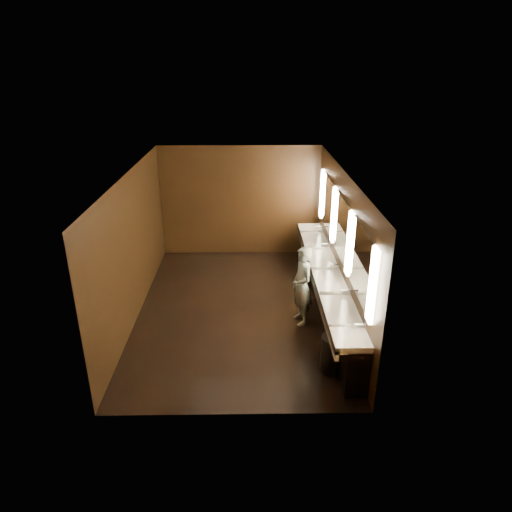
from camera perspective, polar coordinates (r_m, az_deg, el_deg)
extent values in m
plane|color=black|center=(9.38, -2.19, -6.69)|extent=(6.00, 6.00, 0.00)
cube|color=#2D2D2B|center=(8.35, -2.49, 10.21)|extent=(4.00, 6.00, 0.02)
cube|color=black|center=(11.60, -2.01, 6.83)|extent=(4.00, 0.02, 2.80)
cube|color=black|center=(6.09, -2.94, -9.39)|extent=(4.00, 0.02, 2.80)
cube|color=black|center=(9.04, -15.10, 1.14)|extent=(0.02, 6.00, 2.80)
cube|color=black|center=(8.94, 10.59, 1.32)|extent=(0.02, 6.00, 2.80)
cube|color=black|center=(9.32, 9.06, -4.36)|extent=(0.36, 5.40, 0.81)
cube|color=white|center=(9.11, 8.64, -1.89)|extent=(0.55, 5.40, 0.12)
cube|color=white|center=(9.11, 7.09, -2.37)|extent=(0.06, 5.40, 0.18)
cylinder|color=silver|center=(7.19, 12.91, -8.34)|extent=(0.18, 0.04, 0.04)
cylinder|color=silver|center=(8.12, 11.19, -4.29)|extent=(0.18, 0.04, 0.04)
cylinder|color=silver|center=(9.09, 9.84, -1.08)|extent=(0.18, 0.04, 0.04)
cylinder|color=silver|center=(10.08, 8.76, 1.50)|extent=(0.18, 0.04, 0.04)
cylinder|color=silver|center=(11.10, 7.88, 3.61)|extent=(0.18, 0.04, 0.04)
cube|color=#FFE5B8|center=(6.67, 14.37, -3.63)|extent=(0.06, 0.22, 1.15)
cube|color=white|center=(7.37, 12.97, -0.82)|extent=(0.03, 1.32, 1.15)
cube|color=#FFE5B8|center=(8.08, 11.61, 1.49)|extent=(0.06, 0.23, 1.15)
cube|color=white|center=(8.82, 10.66, 3.43)|extent=(0.03, 1.32, 1.15)
cube|color=#FFE5B8|center=(9.56, 9.68, 5.06)|extent=(0.06, 0.23, 1.15)
cube|color=white|center=(10.31, 9.00, 6.46)|extent=(0.03, 1.32, 1.15)
cube|color=#FFE5B8|center=(11.07, 8.25, 7.67)|extent=(0.06, 0.22, 1.15)
imported|color=#99D7E4|center=(8.64, 5.77, -3.74)|extent=(0.50, 0.64, 1.56)
cylinder|color=black|center=(7.66, 9.61, -11.94)|extent=(0.50, 0.50, 0.62)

